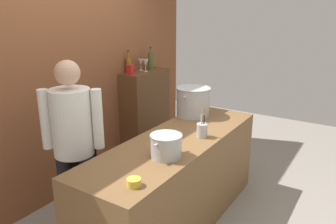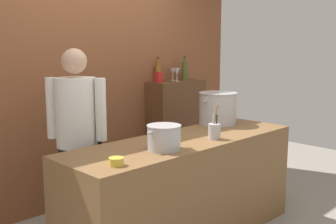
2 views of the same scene
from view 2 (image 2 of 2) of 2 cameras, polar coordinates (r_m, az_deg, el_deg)
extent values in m
cube|color=brown|center=(4.38, -11.15, 6.89)|extent=(4.40, 0.10, 3.00)
cube|color=brown|center=(3.52, 2.42, -11.00)|extent=(2.25, 0.70, 0.90)
cube|color=brown|center=(5.04, 1.14, -2.66)|extent=(0.76, 0.32, 1.25)
cylinder|color=black|center=(3.57, -11.09, -11.41)|extent=(0.14, 0.14, 0.84)
cylinder|color=black|center=(3.65, -14.05, -11.06)|extent=(0.14, 0.14, 0.84)
cylinder|color=white|center=(3.43, -13.00, -0.03)|extent=(0.34, 0.34, 0.58)
cube|color=black|center=(3.63, -11.69, -3.32)|extent=(0.18, 0.26, 0.52)
cylinder|color=white|center=(3.34, -9.58, 0.34)|extent=(0.09, 0.09, 0.52)
cylinder|color=white|center=(3.52, -16.28, 0.55)|extent=(0.09, 0.09, 0.52)
sphere|color=tan|center=(3.38, -13.27, 7.09)|extent=(0.21, 0.21, 0.21)
cylinder|color=#B7BABF|center=(4.04, 7.12, 0.46)|extent=(0.37, 0.37, 0.31)
cylinder|color=#B7BABF|center=(4.01, 7.16, 2.73)|extent=(0.39, 0.39, 0.01)
cube|color=#B7BABF|center=(3.86, 5.27, 1.60)|extent=(0.04, 0.02, 0.02)
cube|color=#B7BABF|center=(4.18, 8.88, 2.12)|extent=(0.04, 0.02, 0.02)
cylinder|color=#B7BABF|center=(3.01, -0.57, -3.74)|extent=(0.25, 0.25, 0.18)
cylinder|color=#B7BABF|center=(2.99, -0.58, -1.96)|extent=(0.26, 0.26, 0.01)
cube|color=#B7BABF|center=(2.91, -2.61, -3.06)|extent=(0.04, 0.02, 0.02)
cube|color=#B7BABF|center=(3.10, 1.33, -2.26)|extent=(0.04, 0.02, 0.02)
cylinder|color=#B7BABF|center=(3.39, 6.63, -2.78)|extent=(0.10, 0.10, 0.13)
cylinder|color=#262626|center=(3.39, 6.91, -1.95)|extent=(0.02, 0.03, 0.19)
cylinder|color=olive|center=(3.38, 6.64, -1.26)|extent=(0.05, 0.04, 0.27)
cylinder|color=#B7BABF|center=(3.38, 6.48, -1.79)|extent=(0.05, 0.03, 0.21)
cylinder|color=yellow|center=(2.66, -7.40, -7.03)|extent=(0.10, 0.10, 0.05)
cylinder|color=#8C5919|center=(4.87, -1.39, 5.51)|extent=(0.07, 0.07, 0.19)
cylinder|color=#8C5919|center=(4.86, -1.40, 7.14)|extent=(0.03, 0.03, 0.09)
cylinder|color=black|center=(4.86, -1.40, 7.74)|extent=(0.03, 0.03, 0.01)
cylinder|color=#475123|center=(5.09, 2.40, 5.86)|extent=(0.08, 0.08, 0.23)
cylinder|color=#475123|center=(5.08, 2.41, 7.51)|extent=(0.03, 0.03, 0.07)
cylinder|color=black|center=(5.08, 2.41, 7.96)|extent=(0.03, 0.03, 0.01)
cylinder|color=silver|center=(4.91, 1.28, 4.45)|extent=(0.06, 0.06, 0.01)
cylinder|color=silver|center=(4.90, 1.29, 4.89)|extent=(0.01, 0.01, 0.07)
cone|color=silver|center=(4.90, 1.29, 5.82)|extent=(0.08, 0.08, 0.09)
cylinder|color=silver|center=(5.01, 0.69, 4.56)|extent=(0.06, 0.06, 0.01)
cylinder|color=silver|center=(5.01, 0.69, 5.01)|extent=(0.01, 0.01, 0.07)
cone|color=silver|center=(5.00, 0.69, 5.87)|extent=(0.08, 0.08, 0.08)
cube|color=red|center=(4.73, -1.38, 4.99)|extent=(0.07, 0.07, 0.12)
camera|label=1|loc=(0.86, -47.86, 31.43)|focal=35.05mm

